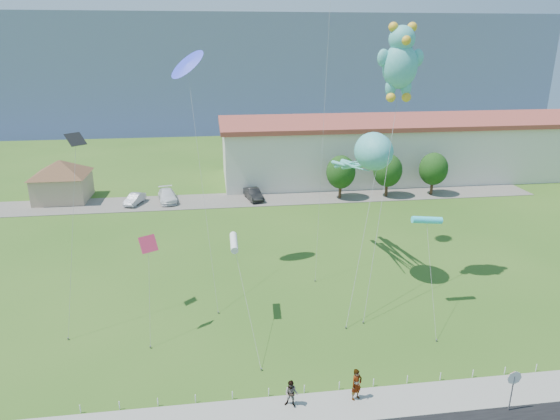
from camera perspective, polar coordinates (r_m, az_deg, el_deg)
The scene contains 23 objects.
ground at distance 30.88m, azimuth 4.25°, elevation -18.43°, with size 160.00×160.00×0.00m, color #2E5618.
sidewalk at distance 28.76m, azimuth 5.46°, elevation -21.60°, with size 80.00×2.50×0.10m, color gray.
parking_strip at distance 62.13m, azimuth -2.36°, elevation 1.26°, with size 70.00×6.00×0.06m, color #59544C.
hill_ridge at distance 144.27m, azimuth -5.81°, elevation 16.16°, with size 160.00×50.00×25.00m, color slate.
pavilion at distance 66.60m, azimuth -23.72°, elevation 3.55°, with size 9.20×9.20×5.00m.
warehouse at distance 76.35m, azimuth 16.87°, elevation 6.94°, with size 61.00×15.00×8.20m.
stop_sign at distance 29.96m, azimuth 25.14°, elevation -17.31°, with size 0.80×0.07×2.50m.
rope_fence at distance 29.73m, azimuth 4.80°, elevation -19.53°, with size 26.05×0.05×0.50m.
tree_near at distance 61.96m, azimuth 6.96°, elevation 4.32°, with size 3.60×3.60×5.47m.
tree_mid at distance 63.72m, azimuth 12.21°, elevation 4.43°, with size 3.60×3.60×5.47m.
tree_far at distance 65.99m, azimuth 17.13°, elevation 4.51°, with size 3.60×3.60×5.47m.
pedestrian_left at distance 28.88m, azimuth 8.74°, elevation -19.10°, with size 0.67×0.44×1.84m, color gray.
pedestrian_right at distance 28.22m, azimuth 1.31°, elevation -20.26°, with size 0.75×0.59×1.55m, color gray.
parked_car_silver at distance 62.44m, azimuth -16.28°, elevation 1.22°, with size 1.31×3.76×1.24m, color #B4B4BB.
parked_car_white at distance 62.42m, azimuth -12.75°, elevation 1.60°, with size 1.99×4.90×1.42m, color white.
parked_car_black at distance 61.72m, azimuth -3.06°, elevation 1.84°, with size 1.48×4.25×1.40m, color black.
octopus_kite at distance 39.85m, azimuth 9.98°, elevation 5.91°, with size 4.98×14.13×12.22m.
teddy_bear_kite at distance 38.05m, azimuth 13.60°, elevation 16.28°, with size 5.44×7.43×19.92m.
small_kite_blue at distance 40.36m, azimuth -10.48°, elevation 15.45°, with size 2.50×9.22×17.65m.
small_kite_pink at distance 33.09m, azimuth -14.80°, elevation -4.72°, with size 1.29×2.82×6.77m.
small_kite_white at distance 34.07m, azimuth -5.27°, elevation -3.81°, with size 1.46×7.69×6.10m.
small_kite_black at distance 35.16m, azimuth -22.42°, elevation 4.99°, with size 1.87×4.33×13.04m.
small_kite_cyan at distance 36.74m, azimuth 16.45°, elevation -1.19°, with size 1.14×6.15×7.08m.
Camera 1 is at (-5.47, -24.04, 18.60)m, focal length 32.00 mm.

